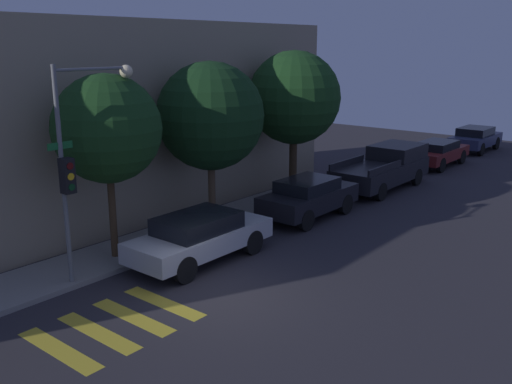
% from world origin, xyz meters
% --- Properties ---
extents(ground_plane, '(60.00, 60.00, 0.00)m').
position_xyz_m(ground_plane, '(0.00, 0.00, 0.00)').
color(ground_plane, '#2D2B30').
extents(sidewalk, '(26.00, 2.21, 0.14)m').
position_xyz_m(sidewalk, '(0.00, 4.31, 0.07)').
color(sidewalk, gray).
rests_on(sidewalk, ground).
extents(building_row, '(26.00, 6.00, 7.08)m').
position_xyz_m(building_row, '(0.00, 8.81, 3.54)').
color(building_row, gray).
rests_on(building_row, ground).
extents(crosswalk, '(3.37, 2.60, 0.00)m').
position_xyz_m(crosswalk, '(-2.59, 0.80, 0.00)').
color(crosswalk, gold).
rests_on(crosswalk, ground).
extents(traffic_light_pole, '(2.70, 0.56, 5.78)m').
position_xyz_m(traffic_light_pole, '(-1.49, 3.37, 3.67)').
color(traffic_light_pole, slate).
rests_on(traffic_light_pole, ground).
extents(sedan_near_corner, '(4.59, 1.84, 1.45)m').
position_xyz_m(sedan_near_corner, '(1.47, 2.10, 0.79)').
color(sedan_near_corner, '#B7BABF').
rests_on(sedan_near_corner, ground).
extents(sedan_middle, '(4.23, 1.80, 1.49)m').
position_xyz_m(sedan_middle, '(7.11, 2.10, 0.81)').
color(sedan_middle, black).
rests_on(sedan_middle, ground).
extents(pickup_truck, '(5.63, 2.10, 1.80)m').
position_xyz_m(pickup_truck, '(13.10, 2.10, 0.93)').
color(pickup_truck, black).
rests_on(pickup_truck, ground).
extents(sedan_far_end, '(4.54, 1.77, 1.33)m').
position_xyz_m(sedan_far_end, '(19.11, 2.10, 0.74)').
color(sedan_far_end, maroon).
rests_on(sedan_far_end, ground).
extents(sedan_tail_of_row, '(4.37, 1.86, 1.44)m').
position_xyz_m(sedan_tail_of_row, '(24.81, 2.10, 0.78)').
color(sedan_tail_of_row, '#2D3351').
rests_on(sedan_tail_of_row, ground).
extents(tree_near_corner, '(3.09, 3.09, 5.49)m').
position_xyz_m(tree_near_corner, '(-0.09, 4.11, 3.93)').
color(tree_near_corner, '#42301E').
rests_on(tree_near_corner, ground).
extents(tree_midblock, '(3.65, 3.65, 5.73)m').
position_xyz_m(tree_midblock, '(4.09, 4.11, 3.89)').
color(tree_midblock, brown).
rests_on(tree_midblock, ground).
extents(tree_far_end, '(3.71, 3.71, 6.04)m').
position_xyz_m(tree_far_end, '(8.89, 4.11, 4.17)').
color(tree_far_end, '#42301E').
rests_on(tree_far_end, ground).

